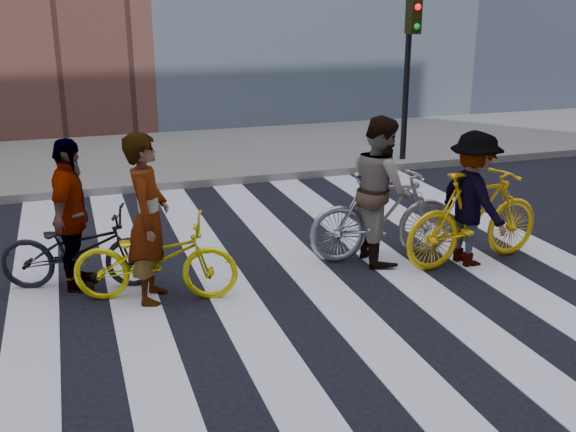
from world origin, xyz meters
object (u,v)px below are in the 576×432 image
bike_yellow_left (155,259)px  rider_left (148,219)px  bike_silver_mid (383,215)px  rider_rear (71,215)px  bike_yellow_right (475,217)px  traffic_signal (410,54)px  bike_dark_rear (79,249)px  rider_mid (381,189)px  rider_right (473,199)px

bike_yellow_left → rider_left: (-0.05, -0.00, 0.48)m
bike_silver_mid → rider_rear: 3.90m
bike_silver_mid → rider_left: size_ratio=1.04×
rider_left → bike_yellow_right: bearing=-75.7°
bike_silver_mid → bike_yellow_right: (1.05, -0.52, 0.02)m
traffic_signal → bike_yellow_right: 5.66m
bike_silver_mid → bike_yellow_right: bike_yellow_right is taller
bike_yellow_right → bike_dark_rear: bearing=74.4°
rider_left → rider_mid: 3.04m
bike_silver_mid → rider_right: 1.16m
traffic_signal → bike_silver_mid: traffic_signal is taller
traffic_signal → rider_mid: bearing=-121.4°
bike_dark_rear → rider_rear: 0.43m
bike_yellow_right → rider_rear: size_ratio=1.15×
traffic_signal → bike_yellow_left: 7.83m
rider_left → bike_dark_rear: bearing=67.7°
bike_yellow_left → rider_mid: size_ratio=0.97×
rider_right → bike_dark_rear: bearing=74.3°
bike_silver_mid → bike_dark_rear: (-3.83, 0.28, -0.12)m
traffic_signal → bike_dark_rear: bearing=-146.7°
traffic_signal → bike_yellow_right: size_ratio=1.60×
bike_yellow_left → rider_rear: (-0.86, 0.62, 0.42)m
bike_dark_rear → bike_silver_mid: bearing=-79.1°
bike_silver_mid → bike_yellow_left: bearing=100.7°
bike_silver_mid → bike_dark_rear: bearing=90.1°
bike_yellow_right → rider_right: rider_right is taller
bike_yellow_right → rider_right: bearing=83.6°
bike_yellow_left → rider_mid: 3.02m
rider_left → rider_right: 4.07m
bike_silver_mid → rider_rear: bearing=90.2°
bike_yellow_left → rider_rear: rider_rear is taller
bike_yellow_left → bike_yellow_right: size_ratio=0.90×
rider_mid → rider_right: size_ratio=1.10×
bike_silver_mid → rider_rear: rider_rear is taller
bike_yellow_left → rider_right: bearing=-75.7°
bike_silver_mid → traffic_signal: bearing=-26.8°
traffic_signal → bike_yellow_left: (-5.79, -4.96, -1.79)m
rider_mid → rider_rear: rider_mid is taller
bike_dark_rear → bike_yellow_right: bearing=-84.2°
rider_left → bike_yellow_left: bearing=-73.2°
traffic_signal → rider_mid: 5.57m
bike_yellow_left → rider_mid: bearing=-66.6°
bike_yellow_left → bike_dark_rear: bike_yellow_left is taller
traffic_signal → rider_rear: size_ratio=1.83×
traffic_signal → rider_right: bearing=-109.0°
traffic_signal → rider_left: 7.77m
traffic_signal → bike_silver_mid: size_ratio=1.65×
rider_mid → bike_dark_rear: bearing=90.1°
traffic_signal → rider_left: bearing=-139.7°
traffic_signal → bike_yellow_right: traffic_signal is taller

